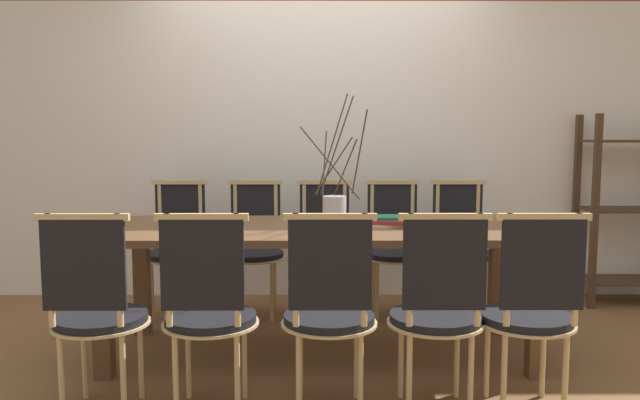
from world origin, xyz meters
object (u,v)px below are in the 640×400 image
(chair_far_center, at_px, (325,244))
(shelving_rack, at_px, (629,210))
(vase_centerpiece, at_px, (335,209))
(dining_table, at_px, (320,243))
(chair_near_center, at_px, (329,308))
(book_stack, at_px, (384,221))

(chair_far_center, height_order, shelving_rack, shelving_rack)
(vase_centerpiece, bearing_deg, chair_far_center, 92.83)
(chair_far_center, bearing_deg, shelving_rack, -172.97)
(dining_table, relative_size, chair_near_center, 2.63)
(chair_far_center, distance_m, shelving_rack, 2.28)
(book_stack, xyz_separation_m, shelving_rack, (1.93, 1.06, -0.07))
(chair_near_center, xyz_separation_m, book_stack, (0.32, 0.81, 0.27))
(chair_near_center, distance_m, shelving_rack, 2.93)
(dining_table, height_order, chair_far_center, chair_far_center)
(vase_centerpiece, relative_size, shelving_rack, 0.53)
(dining_table, relative_size, chair_far_center, 2.63)
(chair_far_center, relative_size, book_stack, 3.63)
(chair_near_center, height_order, book_stack, chair_near_center)
(chair_far_center, xyz_separation_m, book_stack, (0.32, -0.78, 0.27))
(book_stack, bearing_deg, shelving_rack, 28.70)
(book_stack, height_order, shelving_rack, shelving_rack)
(vase_centerpiece, relative_size, book_stack, 2.89)
(dining_table, distance_m, vase_centerpiece, 0.24)
(chair_near_center, bearing_deg, shelving_rack, 39.60)
(chair_near_center, xyz_separation_m, shelving_rack, (2.25, 1.86, 0.20))
(chair_far_center, height_order, vase_centerpiece, vase_centerpiece)
(dining_table, distance_m, shelving_rack, 2.53)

